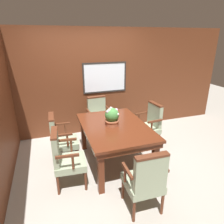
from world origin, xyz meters
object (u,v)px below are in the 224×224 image
object	(u,v)px
chair_head_far	(98,116)
chair_right_far	(149,124)
dining_table	(115,130)
chair_head_near	(145,180)
potted_plant	(112,117)
chair_left_far	(60,138)
chair_left_near	(65,157)

from	to	relation	value
chair_head_far	chair_right_far	size ratio (longest dim) A/B	1.00
dining_table	chair_head_near	bearing A→B (deg)	-89.47
potted_plant	chair_head_near	bearing A→B (deg)	-87.43
chair_right_far	chair_left_far	bearing A→B (deg)	-94.17
chair_right_far	chair_head_near	bearing A→B (deg)	-35.28
chair_left_near	potted_plant	bearing A→B (deg)	-63.46
chair_head_near	chair_left_far	bearing A→B (deg)	-56.74
chair_head_far	chair_head_near	bearing A→B (deg)	-93.95
dining_table	chair_left_far	size ratio (longest dim) A/B	1.64
chair_left_far	potted_plant	world-z (taller)	potted_plant
chair_left_far	chair_head_near	world-z (taller)	same
dining_table	chair_left_near	xyz separation A→B (m)	(-0.92, -0.32, -0.16)
chair_head_near	potted_plant	size ratio (longest dim) A/B	2.82
chair_right_far	dining_table	bearing A→B (deg)	-72.52
chair_head_far	potted_plant	bearing A→B (deg)	-96.46
dining_table	potted_plant	size ratio (longest dim) A/B	4.63
chair_left_near	chair_head_near	bearing A→B (deg)	-127.71
chair_right_far	chair_left_near	bearing A→B (deg)	-74.15
chair_left_near	potted_plant	size ratio (longest dim) A/B	2.82
chair_head_near	chair_left_near	bearing A→B (deg)	-40.90
chair_left_near	chair_right_far	world-z (taller)	same
dining_table	chair_left_near	world-z (taller)	chair_left_near
chair_left_near	chair_left_far	world-z (taller)	same
chair_head_near	potted_plant	world-z (taller)	potted_plant
potted_plant	dining_table	bearing A→B (deg)	-30.25
dining_table	chair_head_near	size ratio (longest dim) A/B	1.64
chair_left_far	chair_head_near	distance (m)	1.80
dining_table	potted_plant	bearing A→B (deg)	149.75
chair_left_far	chair_right_far	size ratio (longest dim) A/B	1.00
chair_left_far	chair_right_far	bearing A→B (deg)	-86.97
dining_table	potted_plant	distance (m)	0.26
chair_head_far	potted_plant	size ratio (longest dim) A/B	2.82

